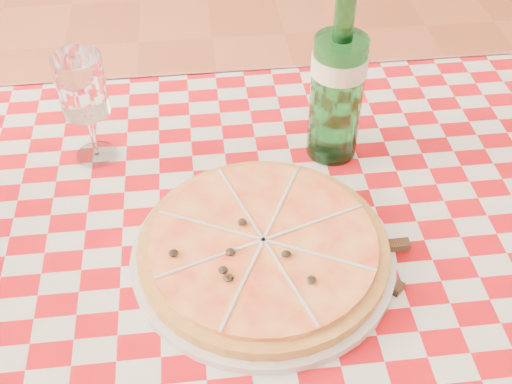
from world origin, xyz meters
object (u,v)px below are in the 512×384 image
(pizza_plate, at_px, (263,247))
(water_bottle, at_px, (339,73))
(dining_table, at_px, (274,297))
(wine_glass, at_px, (87,109))

(pizza_plate, xyz_separation_m, water_bottle, (0.13, 0.21, 0.12))
(dining_table, distance_m, water_bottle, 0.34)
(water_bottle, height_order, wine_glass, water_bottle)
(water_bottle, bearing_deg, wine_glass, 175.43)
(pizza_plate, distance_m, wine_glass, 0.34)
(pizza_plate, bearing_deg, wine_glass, 134.37)
(pizza_plate, height_order, wine_glass, wine_glass)
(dining_table, bearing_deg, pizza_plate, -158.77)
(dining_table, bearing_deg, wine_glass, 137.33)
(water_bottle, bearing_deg, dining_table, -119.74)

